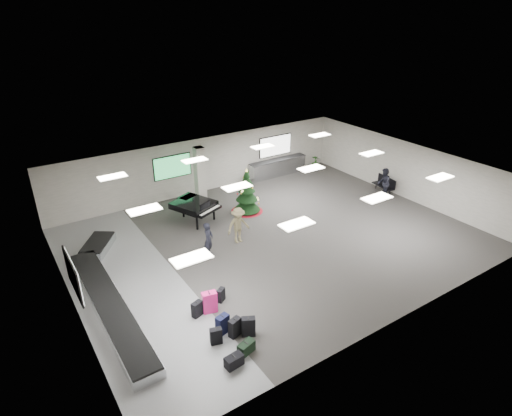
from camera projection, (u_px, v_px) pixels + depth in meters
ground at (275, 239)px, 20.13m from camera, size 18.00×18.00×0.00m
room_envelope at (260, 191)px, 19.44m from camera, size 18.02×14.02×3.21m
baggage_carousel at (107, 292)px, 16.09m from camera, size 2.28×9.71×0.43m
service_counter at (278, 167)px, 27.39m from camera, size 4.05×0.65×1.08m
suitcase_0 at (235, 327)px, 14.15m from camera, size 0.48×0.35×0.69m
suitcase_1 at (248, 327)px, 14.16m from camera, size 0.51×0.43×0.73m
pink_suitcase at (210, 302)px, 15.23m from camera, size 0.57×0.39×0.84m
suitcase_3 at (221, 295)px, 15.85m from camera, size 0.40×0.35×0.54m
navy_suitcase at (223, 324)px, 14.27m from camera, size 0.50×0.37×0.71m
suitcase_5 at (216, 336)px, 13.84m from camera, size 0.43×0.31×0.60m
green_duffel at (246, 348)px, 13.51m from camera, size 0.64×0.44×0.41m
suitcase_8 at (197, 309)px, 15.07m from camera, size 0.45×0.34×0.60m
black_duffel at (234, 361)px, 13.01m from camera, size 0.60×0.37×0.40m
christmas_tree at (247, 197)px, 22.50m from camera, size 1.70×1.70×2.42m
grand_piano at (195, 205)px, 21.46m from camera, size 2.31×2.59×1.22m
bench at (384, 184)px, 24.93m from camera, size 0.71×1.53×0.93m
traveler_a at (208, 239)px, 18.50m from camera, size 0.69×0.67×1.59m
traveler_b at (238, 225)px, 19.54m from camera, size 1.13×0.66×1.74m
traveler_bench at (384, 183)px, 24.12m from camera, size 1.07×1.04×1.73m
potted_plant_left at (246, 178)px, 26.07m from camera, size 0.56×0.60×0.87m
potted_plant_right at (315, 162)px, 28.57m from camera, size 0.70×0.70×0.89m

